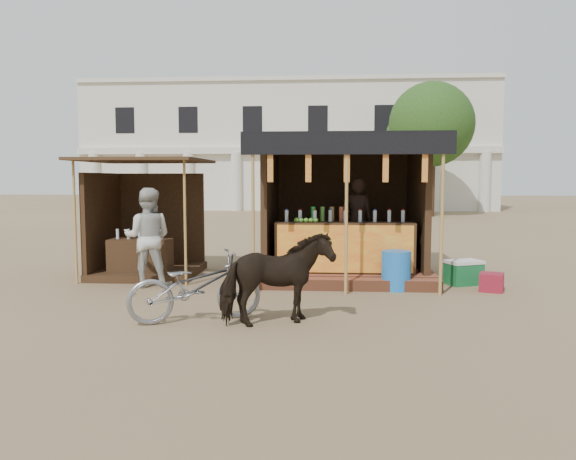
# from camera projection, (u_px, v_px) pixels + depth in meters

# --- Properties ---
(ground) EXTENTS (120.00, 120.00, 0.00)m
(ground) POSITION_uv_depth(u_px,v_px,m) (280.00, 315.00, 8.19)
(ground) COLOR #846B4C
(ground) RESTS_ON ground
(main_stall) EXTENTS (3.60, 3.61, 2.78)m
(main_stall) POSITION_uv_depth(u_px,v_px,m) (344.00, 226.00, 11.37)
(main_stall) COLOR brown
(main_stall) RESTS_ON ground
(secondary_stall) EXTENTS (2.40, 2.40, 2.38)m
(secondary_stall) POSITION_uv_depth(u_px,v_px,m) (141.00, 234.00, 11.56)
(secondary_stall) COLOR #3D2616
(secondary_stall) RESTS_ON ground
(cow) EXTENTS (1.65, 1.25, 1.27)m
(cow) POSITION_uv_depth(u_px,v_px,m) (276.00, 279.00, 7.56)
(cow) COLOR black
(cow) RESTS_ON ground
(motorbike) EXTENTS (1.97, 1.32, 0.98)m
(motorbike) POSITION_uv_depth(u_px,v_px,m) (195.00, 287.00, 7.79)
(motorbike) COLOR gray
(motorbike) RESTS_ON ground
(bystander) EXTENTS (0.95, 0.77, 1.82)m
(bystander) POSITION_uv_depth(u_px,v_px,m) (148.00, 237.00, 10.29)
(bystander) COLOR #BABAB4
(bystander) RESTS_ON ground
(blue_barrel) EXTENTS (0.67, 0.67, 0.70)m
(blue_barrel) POSITION_uv_depth(u_px,v_px,m) (396.00, 270.00, 10.01)
(blue_barrel) COLOR blue
(blue_barrel) RESTS_ON ground
(red_crate) EXTENTS (0.51, 0.52, 0.32)m
(red_crate) POSITION_uv_depth(u_px,v_px,m) (492.00, 282.00, 9.91)
(red_crate) COLOR maroon
(red_crate) RESTS_ON ground
(cooler) EXTENTS (0.76, 0.65, 0.46)m
(cooler) POSITION_uv_depth(u_px,v_px,m) (464.00, 272.00, 10.52)
(cooler) COLOR #176A35
(cooler) RESTS_ON ground
(background_building) EXTENTS (26.00, 7.45, 8.18)m
(background_building) POSITION_uv_depth(u_px,v_px,m) (289.00, 149.00, 37.72)
(background_building) COLOR silver
(background_building) RESTS_ON ground
(tree) EXTENTS (4.50, 4.40, 7.00)m
(tree) POSITION_uv_depth(u_px,v_px,m) (427.00, 128.00, 29.34)
(tree) COLOR #382314
(tree) RESTS_ON ground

